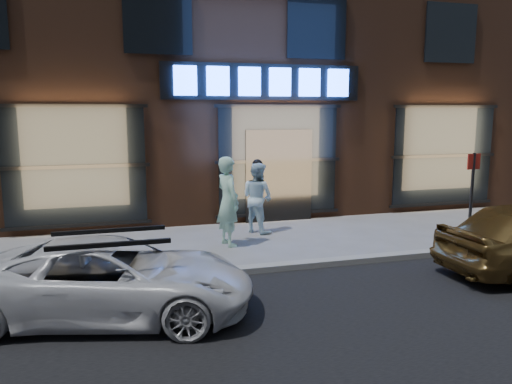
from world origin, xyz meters
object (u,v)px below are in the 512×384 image
at_px(sign_post, 472,191).
at_px(white_suv, 112,279).
at_px(man_bowtie, 228,201).
at_px(man_cap, 257,197).

bearing_deg(sign_post, white_suv, -173.18).
bearing_deg(man_bowtie, white_suv, 128.63).
bearing_deg(man_cap, sign_post, -155.68).
xyz_separation_m(man_bowtie, sign_post, (4.87, -1.62, 0.26)).
xyz_separation_m(man_cap, sign_post, (3.93, -2.58, 0.38)).
relative_size(man_bowtie, man_cap, 1.15).
distance_m(man_bowtie, sign_post, 5.14).
distance_m(man_cap, sign_post, 4.72).
distance_m(man_cap, white_suv, 5.39).
relative_size(man_cap, sign_post, 0.83).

